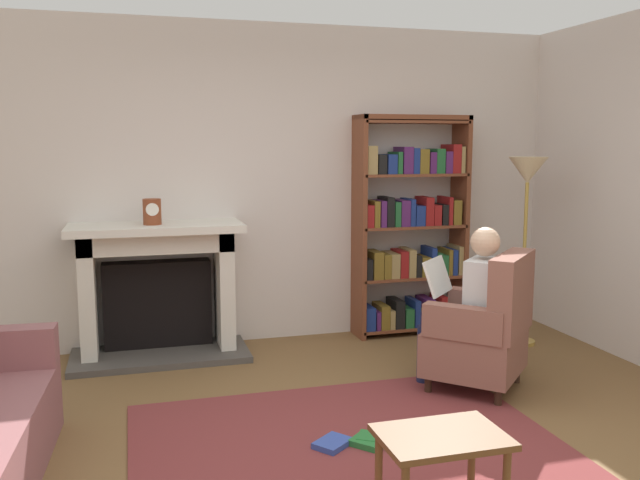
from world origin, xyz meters
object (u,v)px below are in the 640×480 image
object	(u,v)px
armchair_reading	(485,330)
side_table	(442,448)
floor_lamp	(527,187)
fireplace	(158,285)
seated_reader	(469,300)
bookshelf	(411,229)
mantel_clock	(152,212)

from	to	relation	value
armchair_reading	side_table	size ratio (longest dim) A/B	1.73
floor_lamp	side_table	bearing A→B (deg)	-129.09
fireplace	seated_reader	size ratio (longest dim) A/B	1.21
bookshelf	seated_reader	world-z (taller)	bookshelf
fireplace	floor_lamp	size ratio (longest dim) A/B	0.87
bookshelf	floor_lamp	world-z (taller)	bookshelf
side_table	seated_reader	bearing A→B (deg)	58.18
mantel_clock	bookshelf	bearing A→B (deg)	3.46
side_table	mantel_clock	bearing A→B (deg)	112.13
mantel_clock	side_table	world-z (taller)	mantel_clock
seated_reader	floor_lamp	xyz separation A→B (m)	(0.95, 0.80, 0.72)
bookshelf	fireplace	bearing A→B (deg)	-179.09
bookshelf	floor_lamp	size ratio (longest dim) A/B	1.22
bookshelf	mantel_clock	bearing A→B (deg)	-176.54
fireplace	mantel_clock	world-z (taller)	mantel_clock
mantel_clock	side_table	bearing A→B (deg)	-67.87
mantel_clock	floor_lamp	size ratio (longest dim) A/B	0.13
seated_reader	armchair_reading	bearing A→B (deg)	90.00
fireplace	bookshelf	world-z (taller)	bookshelf
fireplace	mantel_clock	xyz separation A→B (m)	(-0.03, -0.10, 0.60)
fireplace	armchair_reading	distance (m)	2.57
armchair_reading	side_table	world-z (taller)	armchair_reading
seated_reader	floor_lamp	bearing A→B (deg)	175.45
seated_reader	floor_lamp	size ratio (longest dim) A/B	0.72
armchair_reading	floor_lamp	size ratio (longest dim) A/B	0.61
mantel_clock	floor_lamp	xyz separation A→B (m)	(3.02, -0.45, 0.17)
bookshelf	side_table	size ratio (longest dim) A/B	3.47
bookshelf	armchair_reading	size ratio (longest dim) A/B	2.00
bookshelf	armchair_reading	xyz separation A→B (m)	(-0.08, -1.47, -0.52)
armchair_reading	seated_reader	size ratio (longest dim) A/B	0.85
fireplace	armchair_reading	bearing A→B (deg)	-33.93
floor_lamp	mantel_clock	bearing A→B (deg)	171.59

